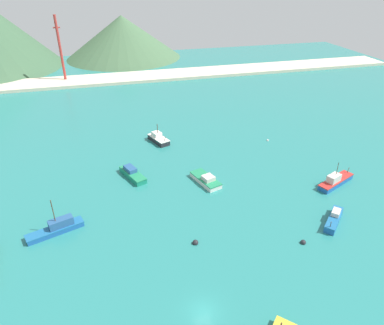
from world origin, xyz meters
TOP-DOWN VIEW (x-y plane):
  - ground at (0.00, 30.00)m, footprint 260.00×280.00m
  - fishing_boat_0 at (-20.62, 22.79)m, footprint 10.19×5.35m
  - fishing_boat_2 at (3.42, 54.82)m, footprint 5.27×7.78m
  - fishing_boat_3 at (9.95, 31.78)m, footprint 5.51×8.81m
  - fishing_boat_5 at (-5.45, 38.35)m, footprint 5.56×8.90m
  - fishing_boat_6 at (36.93, 23.75)m, footprint 10.29×6.34m
  - fishing_boat_7 at (28.95, 12.44)m, footprint 6.93×6.71m
  - buoy_0 at (2.54, 13.51)m, footprint 1.04×1.04m
  - buoy_1 at (32.46, 47.86)m, footprint 0.61×0.61m
  - buoy_2 at (20.55, 8.83)m, footprint 0.95×0.95m
  - beach_strip at (0.00, 117.77)m, footprint 247.00×15.25m
  - hill_central at (3.97, 159.17)m, footprint 58.13×58.13m
  - radio_tower at (-23.47, 120.04)m, footprint 2.58×2.07m

SIDE VIEW (x-z plane):
  - ground at x=0.00m, z-range -0.50..0.00m
  - buoy_1 at x=32.46m, z-range -0.20..0.41m
  - buoy_2 at x=20.55m, z-range -0.31..0.64m
  - buoy_0 at x=2.54m, z-range -0.34..0.70m
  - beach_strip at x=0.00m, z-range 0.00..1.20m
  - fishing_boat_3 at x=9.95m, z-range -0.30..1.80m
  - fishing_boat_7 at x=28.95m, z-range -0.57..2.22m
  - fishing_boat_5 at x=-5.45m, z-range -0.26..1.91m
  - fishing_boat_0 at x=-20.62m, z-range -2.52..4.40m
  - fishing_boat_2 at x=3.42m, z-range -1.61..3.50m
  - fishing_boat_6 at x=36.93m, z-range -1.89..3.81m
  - hill_central at x=3.97m, z-range 0.00..20.47m
  - radio_tower at x=-23.47m, z-range 0.26..26.09m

